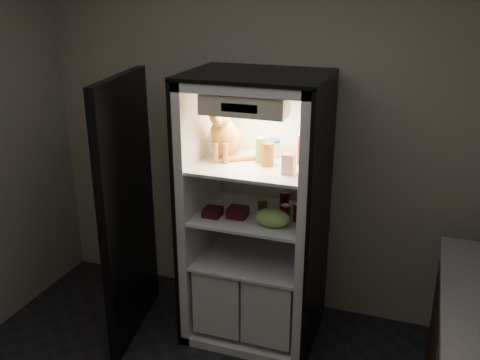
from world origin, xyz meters
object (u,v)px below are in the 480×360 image
Objects in this scene: soda_can_a at (285,200)px; soda_can_c at (285,213)px; mayo_tub at (273,148)px; cream_carton at (289,164)px; pepper_jar at (307,148)px; grape_bag at (272,218)px; salsa_jar at (267,154)px; condiment_jar at (262,204)px; berry_box_left at (213,212)px; tabby_cat at (225,135)px; refrigerator at (257,229)px; parmesan_shaker at (261,150)px; soda_can_b at (298,212)px; berry_box_right at (238,212)px.

soda_can_a is 0.20m from soda_can_c.
mayo_tub is 0.34m from cream_carton.
pepper_jar is 0.92× the size of grape_bag.
salsa_jar is 1.71× the size of condiment_jar.
salsa_jar is at bearing 20.84° from berry_box_left.
berry_box_left is (-0.47, -0.09, -0.03)m from soda_can_c.
berry_box_left is (-0.02, -0.19, -0.48)m from tabby_cat.
refrigerator is 0.34m from grape_bag.
pepper_jar reaches higher than salsa_jar.
berry_box_left is at bearing -136.08° from mayo_tub.
cream_carton is 0.37m from soda_can_c.
mayo_tub is at bearing 55.39° from refrigerator.
soda_can_c is at bearing -22.98° from parmesan_shaker.
grape_bag is (0.14, -0.19, -0.38)m from parmesan_shaker.
salsa_jar is 0.39m from condiment_jar.
pepper_jar is 1.66× the size of soda_can_b.
soda_can_a is 1.13× the size of soda_can_c.
condiment_jar is 0.35m from berry_box_left.
salsa_jar is 0.43m from soda_can_b.
mayo_tub reaches higher than soda_can_a.
mayo_tub is 0.99× the size of cream_carton.
pepper_jar reaches higher than condiment_jar.
soda_can_c is at bearing -18.84° from tabby_cat.
condiment_jar is (-0.22, 0.18, -0.37)m from cream_carton.
parmesan_shaker is at bearing 168.13° from soda_can_b.
refrigerator is 0.58m from mayo_tub.
refrigerator reaches higher than condiment_jar.
salsa_jar is 1.22× the size of soda_can_a.
berry_box_left is at bearing -140.90° from refrigerator.
tabby_cat is 2.47× the size of parmesan_shaker.
cream_carton is at bearing -67.60° from soda_can_c.
grape_bag is (0.08, -0.14, -0.37)m from salsa_jar.
soda_can_c is at bearing 112.40° from cream_carton.
soda_can_a is at bearing 107.95° from cream_carton.
pepper_jar is at bearing 0.42° from tabby_cat.
soda_can_a is at bearing 42.19° from berry_box_right.
pepper_jar is at bearing 24.11° from berry_box_left.
refrigerator is 0.69m from tabby_cat.
pepper_jar reaches higher than parmesan_shaker.
soda_can_c is 0.49× the size of grape_bag.
soda_can_b is 1.13× the size of soda_can_c.
pepper_jar reaches higher than grape_bag.
tabby_cat is at bearing 83.17° from berry_box_left.
soda_can_c is at bearing 61.48° from grape_bag.
pepper_jar reaches higher than soda_can_c.
pepper_jar is (0.32, 0.05, 0.60)m from refrigerator.
refrigerator is at bearing 39.10° from berry_box_left.
refrigerator reaches higher than pepper_jar.
mayo_tub is 1.02× the size of soda_can_b.
berry_box_left is at bearing -164.65° from berry_box_right.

